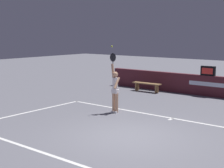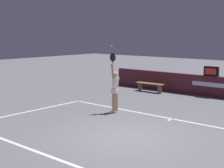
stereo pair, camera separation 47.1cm
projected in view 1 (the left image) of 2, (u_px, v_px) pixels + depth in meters
The scene contains 7 objects.
ground_plane at pixel (130, 136), 10.38m from camera, with size 60.00×60.00×0.00m, color slate.
court_lines at pixel (131, 135), 10.45m from camera, with size 10.19×5.53×0.00m.
back_wall at pixel (224, 87), 16.38m from camera, with size 13.35×0.27×1.04m.
speed_display at pixel (208, 71), 16.78m from camera, with size 0.73×0.19×0.48m.
tennis_player at pixel (115, 88), 13.30m from camera, with size 0.44×0.39×2.38m.
tennis_ball at pixel (112, 46), 13.06m from camera, with size 0.07×0.07×0.07m.
courtside_bench_near at pixel (147, 85), 18.18m from camera, with size 1.65×0.38×0.48m.
Camera 1 is at (5.82, -8.17, 3.15)m, focal length 53.78 mm.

